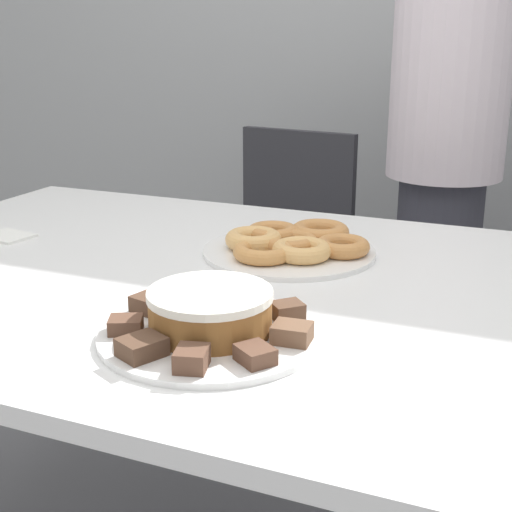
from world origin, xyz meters
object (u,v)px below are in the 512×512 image
at_px(office_chair_left, 275,282).
at_px(napkin, 8,236).
at_px(plate_cake, 211,334).
at_px(frosted_cake, 210,311).
at_px(person_standing, 445,156).
at_px(plate_donuts, 289,252).

xyz_separation_m(office_chair_left, napkin, (-0.29, -0.85, 0.34)).
height_order(office_chair_left, plate_cake, office_chair_left).
distance_m(office_chair_left, frosted_cake, 1.26).
bearing_deg(frosted_cake, plate_cake, 97.13).
bearing_deg(plate_cake, frosted_cake, -82.87).
height_order(office_chair_left, frosted_cake, office_chair_left).
height_order(person_standing, office_chair_left, person_standing).
xyz_separation_m(frosted_cake, napkin, (-0.64, 0.30, -0.04)).
distance_m(plate_cake, frosted_cake, 0.04).
bearing_deg(frosted_cake, plate_donuts, 94.79).
bearing_deg(plate_donuts, office_chair_left, 113.13).
distance_m(person_standing, plate_cake, 1.24).
bearing_deg(office_chair_left, plate_cake, -65.60).
bearing_deg(napkin, frosted_cake, -25.45).
distance_m(plate_cake, napkin, 0.71).
relative_size(plate_cake, napkin, 2.91).
relative_size(plate_cake, frosted_cake, 1.81).
distance_m(person_standing, plate_donuts, 0.83).
bearing_deg(plate_cake, plate_donuts, 94.79).
bearing_deg(person_standing, napkin, -130.01).
height_order(plate_cake, napkin, plate_cake).
distance_m(person_standing, office_chair_left, 0.65).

